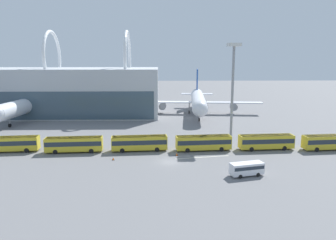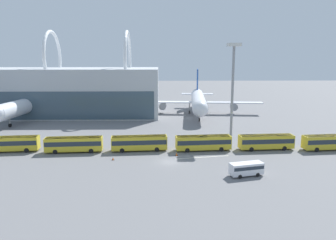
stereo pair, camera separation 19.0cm
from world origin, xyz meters
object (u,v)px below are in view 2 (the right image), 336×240
shuttle_bus_0 (10,143)px  shuttle_bus_2 (139,142)px  shuttle_bus_4 (266,141)px  airliner_at_gate_near (31,105)px  shuttle_bus_3 (203,142)px  shuttle_bus_5 (330,141)px  traffic_cone_1 (177,154)px  traffic_cone_0 (113,159)px  floodlight_mast (233,71)px  service_van_foreground (246,168)px  airliner_at_gate_far (198,100)px  shuttle_bus_1 (74,143)px

shuttle_bus_0 → shuttle_bus_2: size_ratio=1.00×
shuttle_bus_2 → shuttle_bus_4: 28.16m
airliner_at_gate_near → shuttle_bus_3: bearing=60.7°
shuttle_bus_5 → traffic_cone_1: (-34.22, -3.68, -1.62)m
airliner_at_gate_near → traffic_cone_0: (33.13, -44.68, -4.56)m
floodlight_mast → traffic_cone_1: size_ratio=39.13×
airliner_at_gate_near → shuttle_bus_2: size_ratio=3.54×
airliner_at_gate_near → shuttle_bus_3: 64.66m
shuttle_bus_3 → service_van_foreground: (5.48, -15.79, -0.55)m
service_van_foreground → traffic_cone_1: service_van_foreground is taller
floodlight_mast → airliner_at_gate_near: bearing=156.9°
shuttle_bus_4 → shuttle_bus_5: (14.08, -0.53, 0.00)m
shuttle_bus_0 → traffic_cone_0: shuttle_bus_0 is taller
airliner_at_gate_far → service_van_foreground: size_ratio=7.47×
airliner_at_gate_far → shuttle_bus_3: size_ratio=3.74×
airliner_at_gate_far → shuttle_bus_0: size_ratio=3.74×
shuttle_bus_2 → service_van_foreground: 25.22m
service_van_foreground → floodlight_mast: bearing=-111.1°
shuttle_bus_3 → shuttle_bus_2: bearing=174.4°
shuttle_bus_2 → floodlight_mast: bearing=23.4°
floodlight_mast → shuttle_bus_0: bearing=-166.5°
airliner_at_gate_near → shuttle_bus_5: (80.24, -38.29, -2.92)m
shuttle_bus_2 → airliner_at_gate_far: bearing=64.1°
shuttle_bus_1 → shuttle_bus_5: same height
shuttle_bus_2 → service_van_foreground: (19.56, -15.91, -0.55)m
shuttle_bus_5 → shuttle_bus_1: bearing=175.0°
shuttle_bus_1 → traffic_cone_1: bearing=-12.1°
airliner_at_gate_near → traffic_cone_0: airliner_at_gate_near is taller
airliner_at_gate_far → shuttle_bus_0: 66.07m
service_van_foreground → traffic_cone_0: 26.17m
shuttle_bus_3 → traffic_cone_0: size_ratio=20.92×
traffic_cone_1 → shuttle_bus_5: bearing=6.1°
airliner_at_gate_far → shuttle_bus_5: (23.99, -47.09, -3.05)m
airliner_at_gate_near → traffic_cone_0: 55.81m
service_van_foreground → traffic_cone_1: (-11.54, 12.03, -1.08)m
shuttle_bus_1 → shuttle_bus_5: 56.32m
airliner_at_gate_far → shuttle_bus_4: (9.91, -46.56, -3.05)m
service_van_foreground → floodlight_mast: (3.25, 28.06, 15.38)m
shuttle_bus_4 → shuttle_bus_0: bearing=176.0°
airliner_at_gate_far → shuttle_bus_5: airliner_at_gate_far is taller
airliner_at_gate_far → shuttle_bus_1: (-32.33, -47.64, -3.05)m
shuttle_bus_1 → traffic_cone_1: 22.38m
shuttle_bus_1 → traffic_cone_1: shuttle_bus_1 is taller
shuttle_bus_1 → traffic_cone_0: shuttle_bus_1 is taller
shuttle_bus_1 → shuttle_bus_4: bearing=-2.6°
floodlight_mast → traffic_cone_1: bearing=-132.7°
shuttle_bus_0 → shuttle_bus_4: bearing=-5.1°
airliner_at_gate_near → service_van_foreground: (57.56, -54.00, -3.47)m
airliner_at_gate_near → airliner_at_gate_far: bearing=105.9°
shuttle_bus_1 → floodlight_mast: (36.89, 12.90, 14.84)m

